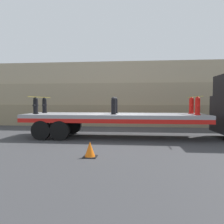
% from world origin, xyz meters
% --- Properties ---
extents(ground_plane, '(120.00, 120.00, 0.00)m').
position_xyz_m(ground_plane, '(0.00, 0.00, 0.00)').
color(ground_plane, '#38383A').
extents(rock_cliff, '(60.00, 3.30, 4.86)m').
position_xyz_m(rock_cliff, '(0.00, 6.35, 2.43)').
color(rock_cliff, gray).
rests_on(rock_cliff, ground_plane).
extents(flatbed_trailer, '(9.26, 2.64, 1.23)m').
position_xyz_m(flatbed_trailer, '(-0.58, 0.00, 1.00)').
color(flatbed_trailer, gray).
rests_on(flatbed_trailer, ground_plane).
extents(fire_hydrant_black_near_0, '(0.30, 0.47, 0.87)m').
position_xyz_m(fire_hydrant_black_near_0, '(-4.03, -0.56, 1.65)').
color(fire_hydrant_black_near_0, black).
rests_on(fire_hydrant_black_near_0, flatbed_trailer).
extents(fire_hydrant_black_far_0, '(0.30, 0.47, 0.87)m').
position_xyz_m(fire_hydrant_black_far_0, '(-4.03, 0.56, 1.65)').
color(fire_hydrant_black_far_0, black).
rests_on(fire_hydrant_black_far_0, flatbed_trailer).
extents(fire_hydrant_black_near_1, '(0.30, 0.47, 0.87)m').
position_xyz_m(fire_hydrant_black_near_1, '(0.00, -0.56, 1.65)').
color(fire_hydrant_black_near_1, black).
rests_on(fire_hydrant_black_near_1, flatbed_trailer).
extents(fire_hydrant_black_far_1, '(0.30, 0.47, 0.87)m').
position_xyz_m(fire_hydrant_black_far_1, '(0.00, 0.56, 1.65)').
color(fire_hydrant_black_far_1, black).
rests_on(fire_hydrant_black_far_1, flatbed_trailer).
extents(fire_hydrant_red_near_2, '(0.30, 0.47, 0.87)m').
position_xyz_m(fire_hydrant_red_near_2, '(4.03, -0.56, 1.65)').
color(fire_hydrant_red_near_2, red).
rests_on(fire_hydrant_red_near_2, flatbed_trailer).
extents(fire_hydrant_red_far_2, '(0.30, 0.47, 0.87)m').
position_xyz_m(fire_hydrant_red_far_2, '(4.03, 0.56, 1.65)').
color(fire_hydrant_red_far_2, red).
rests_on(fire_hydrant_red_far_2, flatbed_trailer).
extents(cargo_strap_rear, '(0.05, 2.74, 0.01)m').
position_xyz_m(cargo_strap_rear, '(-4.03, 0.00, 2.11)').
color(cargo_strap_rear, yellow).
rests_on(cargo_strap_rear, fire_hydrant_black_near_0).
extents(cargo_strap_middle, '(0.05, 2.74, 0.01)m').
position_xyz_m(cargo_strap_middle, '(4.03, 0.00, 2.11)').
color(cargo_strap_middle, yellow).
rests_on(cargo_strap_middle, fire_hydrant_red_near_2).
extents(traffic_cone, '(0.45, 0.45, 0.53)m').
position_xyz_m(traffic_cone, '(-0.45, -4.16, 0.26)').
color(traffic_cone, black).
rests_on(traffic_cone, ground_plane).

